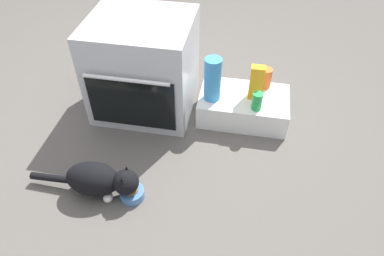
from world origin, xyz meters
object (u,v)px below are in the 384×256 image
(juice_carton, at_px, (256,83))
(sauce_jar, at_px, (266,78))
(oven, at_px, (143,66))
(cat, at_px, (99,180))
(pantry_cabinet, at_px, (243,106))
(soda_can, at_px, (257,101))
(food_bowl, at_px, (132,193))
(water_bottle, at_px, (213,79))

(juice_carton, xyz_separation_m, sauce_jar, (0.06, 0.13, -0.05))
(oven, xyz_separation_m, cat, (-0.04, -0.81, -0.22))
(pantry_cabinet, bearing_deg, juice_carton, -1.81)
(oven, relative_size, soda_can, 5.48)
(food_bowl, distance_m, juice_carton, 1.04)
(soda_can, relative_size, water_bottle, 0.40)
(soda_can, xyz_separation_m, water_bottle, (-0.30, 0.06, 0.09))
(pantry_cabinet, relative_size, water_bottle, 1.99)
(cat, bearing_deg, food_bowl, -0.00)
(food_bowl, bearing_deg, oven, 99.72)
(pantry_cabinet, bearing_deg, water_bottle, -164.47)
(pantry_cabinet, height_order, soda_can, soda_can)
(soda_can, bearing_deg, cat, -139.96)
(pantry_cabinet, xyz_separation_m, sauce_jar, (0.13, 0.13, 0.16))
(cat, bearing_deg, water_bottle, 54.97)
(water_bottle, bearing_deg, oven, 172.28)
(sauce_jar, bearing_deg, cat, -132.58)
(juice_carton, distance_m, sauce_jar, 0.16)
(oven, distance_m, juice_carton, 0.76)
(soda_can, distance_m, water_bottle, 0.32)
(soda_can, xyz_separation_m, juice_carton, (-0.02, 0.12, 0.06))
(water_bottle, xyz_separation_m, juice_carton, (0.28, 0.06, -0.03))
(soda_can, bearing_deg, sauce_jar, 80.03)
(water_bottle, bearing_deg, cat, -124.89)
(sauce_jar, bearing_deg, soda_can, -99.97)
(sauce_jar, bearing_deg, pantry_cabinet, -133.84)
(oven, bearing_deg, soda_can, -9.05)
(soda_can, relative_size, juice_carton, 0.50)
(sauce_jar, bearing_deg, food_bowl, -126.01)
(cat, xyz_separation_m, water_bottle, (0.52, 0.74, 0.22))
(pantry_cabinet, relative_size, cat, 0.92)
(cat, xyz_separation_m, soda_can, (0.81, 0.68, 0.13))
(pantry_cabinet, bearing_deg, oven, 179.56)
(food_bowl, distance_m, soda_can, 0.96)
(oven, height_order, soda_can, oven)
(cat, bearing_deg, juice_carton, 44.95)
(pantry_cabinet, distance_m, soda_can, 0.21)
(juice_carton, bearing_deg, oven, 179.44)
(oven, bearing_deg, cat, -92.94)
(soda_can, xyz_separation_m, sauce_jar, (0.04, 0.25, 0.01))
(water_bottle, relative_size, sauce_jar, 2.14)
(water_bottle, distance_m, sauce_jar, 0.40)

